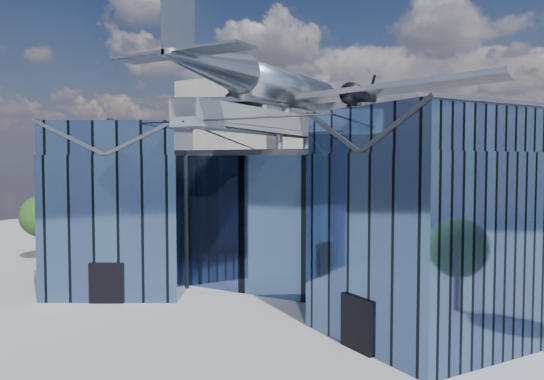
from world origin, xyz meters
The scene contains 5 objects.
ground_plane centered at (0.00, 0.00, 0.00)m, with size 120.00×120.00×0.00m, color gray.
museum centered at (0.00, 5.82, 5.54)m, with size 32.88×24.50×17.60m.
bg_towers centered at (1.45, 50.49, 10.01)m, with size 77.00×24.50×26.00m.
tree_plaza_w centered at (-16.31, 1.25, 3.78)m, with size 4.53×4.53×5.59m.
tree_side_w centered at (-25.27, 3.14, 4.05)m, with size 3.94×3.94×5.99m.
Camera 1 is at (17.51, -28.12, 9.03)m, focal length 35.00 mm.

